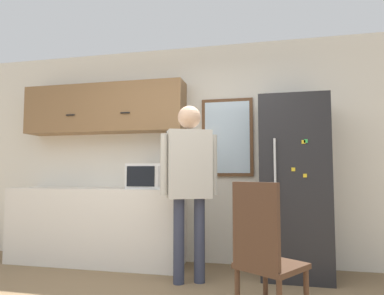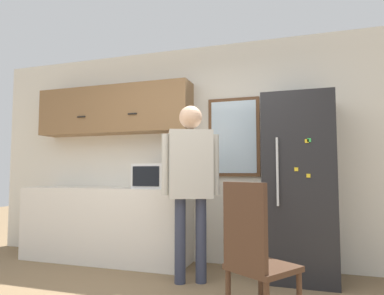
{
  "view_description": "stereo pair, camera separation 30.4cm",
  "coord_description": "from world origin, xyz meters",
  "px_view_note": "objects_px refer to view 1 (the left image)",
  "views": [
    {
      "loc": [
        0.94,
        -2.11,
        1.09
      ],
      "look_at": [
        0.21,
        1.14,
        1.34
      ],
      "focal_mm": 32.0,
      "sensor_mm": 36.0,
      "label": 1
    },
    {
      "loc": [
        1.23,
        -2.03,
        1.09
      ],
      "look_at": [
        0.21,
        1.14,
        1.34
      ],
      "focal_mm": 32.0,
      "sensor_mm": 36.0,
      "label": 2
    }
  ],
  "objects_px": {
    "person": "(189,173)",
    "chair": "(264,250)",
    "refrigerator": "(293,186)",
    "microwave": "(150,176)"
  },
  "relations": [
    {
      "from": "refrigerator",
      "to": "microwave",
      "type": "bearing_deg",
      "value": 179.66
    },
    {
      "from": "microwave",
      "to": "person",
      "type": "relative_size",
      "value": 0.26
    },
    {
      "from": "chair",
      "to": "person",
      "type": "bearing_deg",
      "value": -14.16
    },
    {
      "from": "microwave",
      "to": "chair",
      "type": "relative_size",
      "value": 0.46
    },
    {
      "from": "refrigerator",
      "to": "chair",
      "type": "distance_m",
      "value": 1.39
    },
    {
      "from": "person",
      "to": "chair",
      "type": "distance_m",
      "value": 1.25
    },
    {
      "from": "person",
      "to": "refrigerator",
      "type": "distance_m",
      "value": 1.15
    },
    {
      "from": "microwave",
      "to": "refrigerator",
      "type": "height_order",
      "value": "refrigerator"
    },
    {
      "from": "microwave",
      "to": "refrigerator",
      "type": "relative_size",
      "value": 0.25
    },
    {
      "from": "refrigerator",
      "to": "chair",
      "type": "height_order",
      "value": "refrigerator"
    }
  ]
}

